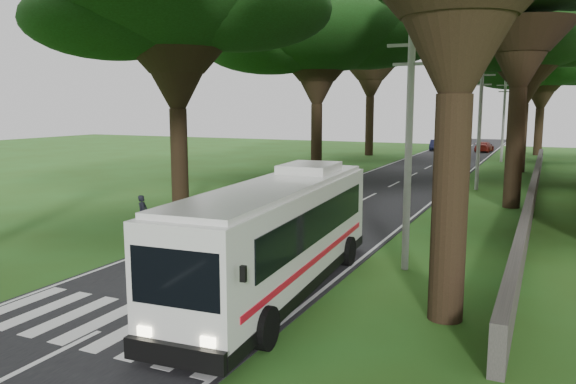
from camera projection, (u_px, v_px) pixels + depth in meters
The scene contains 16 objects.
ground at pixel (163, 301), 15.93m from camera, with size 140.00×140.00×0.00m, color #2A4D16.
road at pixel (390, 186), 38.32m from camera, with size 8.00×120.00×0.04m, color black.
crosswalk at pixel (113, 325), 14.14m from camera, with size 8.00×3.00×0.01m, color silver.
property_wall at pixel (534, 188), 33.58m from camera, with size 0.35×50.00×1.20m, color #383533.
pole_near at pixel (409, 146), 18.37m from camera, with size 1.60×0.24×8.00m.
pole_mid at pixel (480, 126), 36.28m from camera, with size 1.60×0.24×8.00m.
pole_far at pixel (504, 119), 54.20m from camera, with size 1.60×0.24×8.00m.
tree_l_mida at pixel (175, 2), 28.39m from camera, with size 12.88×12.88×13.55m.
tree_l_midb at pixel (317, 31), 44.20m from camera, with size 15.90×15.90×14.77m.
tree_l_far at pixel (371, 34), 60.47m from camera, with size 13.81×13.81×16.20m.
tree_r_midb at pixel (527, 32), 45.11m from camera, with size 14.41×14.41×14.47m.
tree_r_far at pixel (543, 60), 60.95m from camera, with size 14.46×14.46×13.54m.
coach_bus at pixel (279, 234), 16.37m from camera, with size 3.22×11.31×3.29m.
distant_car_b at pixel (436, 145), 69.03m from camera, with size 1.34×3.84×1.26m, color navy.
distant_car_c at pixel (484, 147), 66.52m from camera, with size 1.68×4.14×1.20m, color maroon.
pedestrian at pixel (143, 213), 24.69m from camera, with size 0.58×0.38×1.60m, color black.
Camera 1 is at (9.68, -12.33, 5.49)m, focal length 35.00 mm.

